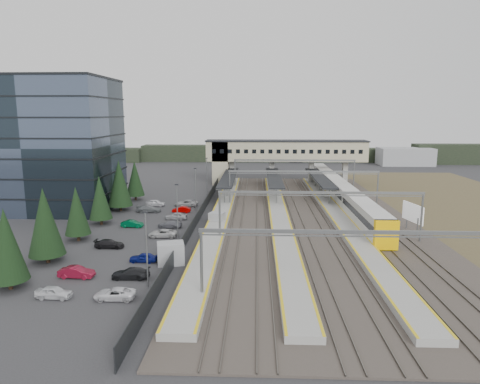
{
  "coord_description": "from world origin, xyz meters",
  "views": [
    {
      "loc": [
        3.18,
        -66.4,
        17.72
      ],
      "look_at": [
        0.21,
        8.43,
        4.0
      ],
      "focal_mm": 32.0,
      "sensor_mm": 36.0,
      "label": 1
    }
  ],
  "objects_px": {
    "relay_cabin_near": "(171,253)",
    "train": "(340,191)",
    "relay_cabin_far": "(217,219)",
    "billboard": "(413,214)",
    "footbridge": "(275,153)",
    "office_building": "(47,144)"
  },
  "relations": [
    {
      "from": "footbridge",
      "to": "billboard",
      "type": "bearing_deg",
      "value": -67.46
    },
    {
      "from": "billboard",
      "to": "relay_cabin_far",
      "type": "bearing_deg",
      "value": 173.02
    },
    {
      "from": "relay_cabin_near",
      "to": "relay_cabin_far",
      "type": "height_order",
      "value": "relay_cabin_near"
    },
    {
      "from": "relay_cabin_far",
      "to": "footbridge",
      "type": "xyz_separation_m",
      "value": [
        10.91,
        41.66,
        6.89
      ]
    },
    {
      "from": "relay_cabin_near",
      "to": "relay_cabin_far",
      "type": "relative_size",
      "value": 1.32
    },
    {
      "from": "office_building",
      "to": "train",
      "type": "xyz_separation_m",
      "value": [
        56.0,
        7.58,
        -9.97
      ]
    },
    {
      "from": "relay_cabin_far",
      "to": "train",
      "type": "relative_size",
      "value": 0.04
    },
    {
      "from": "relay_cabin_near",
      "to": "footbridge",
      "type": "xyz_separation_m",
      "value": [
        14.74,
        59.87,
        6.63
      ]
    },
    {
      "from": "billboard",
      "to": "office_building",
      "type": "bearing_deg",
      "value": 166.24
    },
    {
      "from": "relay_cabin_near",
      "to": "train",
      "type": "xyz_separation_m",
      "value": [
        27.04,
        37.45,
        0.92
      ]
    },
    {
      "from": "footbridge",
      "to": "train",
      "type": "height_order",
      "value": "footbridge"
    },
    {
      "from": "office_building",
      "to": "footbridge",
      "type": "bearing_deg",
      "value": 34.47
    },
    {
      "from": "relay_cabin_near",
      "to": "billboard",
      "type": "bearing_deg",
      "value": 23.47
    },
    {
      "from": "train",
      "to": "office_building",
      "type": "bearing_deg",
      "value": -172.29
    },
    {
      "from": "relay_cabin_near",
      "to": "train",
      "type": "height_order",
      "value": "train"
    },
    {
      "from": "relay_cabin_far",
      "to": "billboard",
      "type": "height_order",
      "value": "billboard"
    },
    {
      "from": "office_building",
      "to": "relay_cabin_far",
      "type": "relative_size",
      "value": 8.92
    },
    {
      "from": "office_building",
      "to": "billboard",
      "type": "relative_size",
      "value": 4.51
    },
    {
      "from": "relay_cabin_near",
      "to": "train",
      "type": "bearing_deg",
      "value": 54.17
    },
    {
      "from": "relay_cabin_far",
      "to": "train",
      "type": "distance_m",
      "value": 30.18
    },
    {
      "from": "relay_cabin_near",
      "to": "relay_cabin_far",
      "type": "xyz_separation_m",
      "value": [
        3.83,
        18.2,
        -0.26
      ]
    },
    {
      "from": "train",
      "to": "billboard",
      "type": "bearing_deg",
      "value": -74.14
    }
  ]
}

